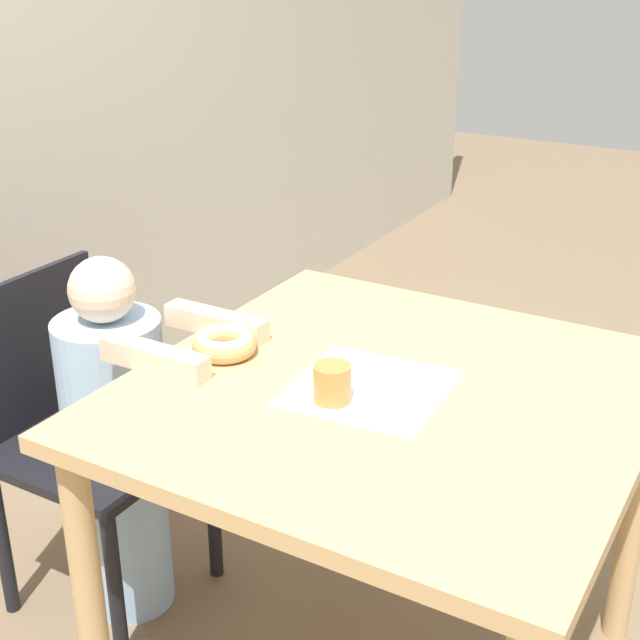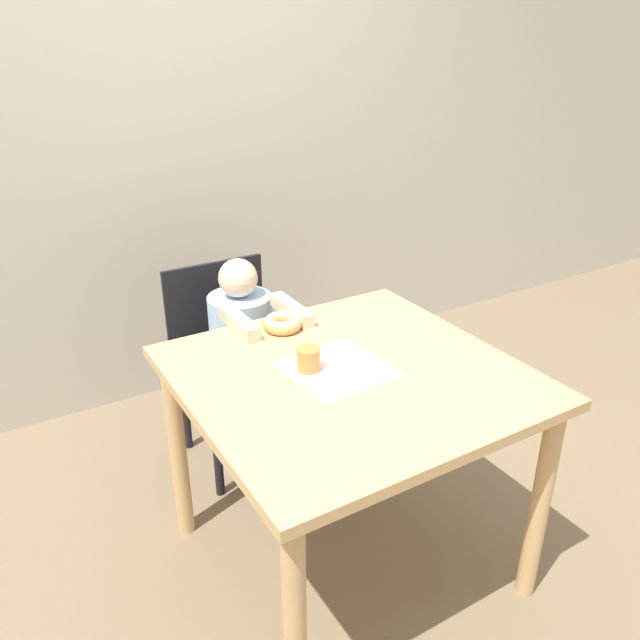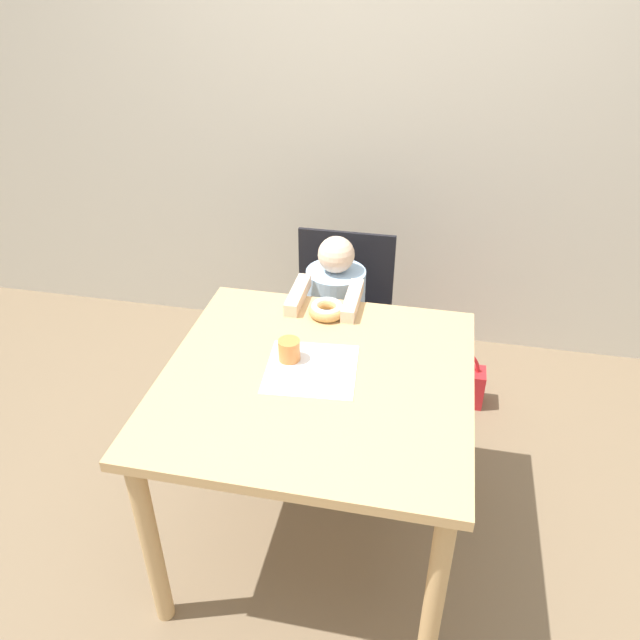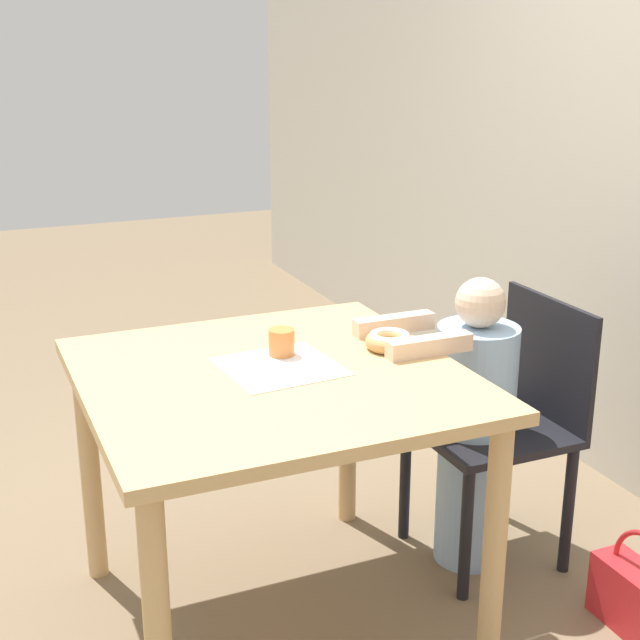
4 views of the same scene
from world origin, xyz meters
TOP-DOWN VIEW (x-y plane):
  - dining_table at (0.00, 0.00)m, footprint 1.00×0.98m
  - chair at (-0.06, 0.80)m, footprint 0.44×0.44m
  - child_figure at (-0.06, 0.68)m, footprint 0.26×0.48m
  - donut at (-0.04, 0.37)m, footprint 0.14×0.14m
  - napkin at (-0.02, 0.03)m, footprint 0.32×0.32m
  - handbag at (0.47, 0.92)m, footprint 0.32×0.12m
  - cup at (-0.11, 0.07)m, footprint 0.07×0.07m

SIDE VIEW (x-z plane):
  - handbag at x=0.47m, z-range -0.05..0.27m
  - chair at x=-0.06m, z-range 0.03..0.88m
  - child_figure at x=-0.06m, z-range 0.00..0.94m
  - dining_table at x=0.00m, z-range 0.28..1.04m
  - napkin at x=-0.02m, z-range 0.77..0.77m
  - donut at x=-0.04m, z-range 0.77..0.82m
  - cup at x=-0.11m, z-range 0.77..0.84m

